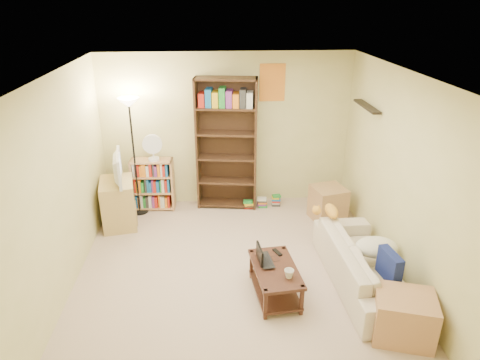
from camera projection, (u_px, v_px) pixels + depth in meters
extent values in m
plane|color=#C5A794|center=(236.00, 278.00, 5.38)|extent=(4.50, 4.50, 0.00)
cube|color=beige|center=(227.00, 131.00, 6.94)|extent=(4.00, 0.04, 2.50)
cube|color=beige|center=(258.00, 329.00, 2.82)|extent=(4.00, 0.04, 2.50)
cube|color=beige|center=(56.00, 194.00, 4.75)|extent=(0.04, 4.50, 2.50)
cube|color=beige|center=(406.00, 183.00, 5.02)|extent=(0.04, 4.50, 2.50)
cube|color=white|center=(235.00, 77.00, 4.38)|extent=(4.00, 4.50, 0.04)
cube|color=red|center=(272.00, 83.00, 6.67)|extent=(0.40, 0.02, 0.58)
cube|color=black|center=(367.00, 106.00, 5.96)|extent=(0.12, 0.80, 0.03)
imported|color=beige|center=(365.00, 264.00, 5.18)|extent=(1.98, 0.89, 0.56)
cube|color=navy|center=(390.00, 266.00, 4.71)|extent=(0.16, 0.38, 0.33)
ellipsoid|color=silver|center=(376.00, 247.00, 5.16)|extent=(0.52, 0.37, 0.22)
ellipsoid|color=gold|center=(331.00, 211.00, 5.69)|extent=(0.36, 0.17, 0.14)
sphere|color=gold|center=(317.00, 210.00, 5.66)|extent=(0.12, 0.12, 0.12)
cube|color=#432319|center=(275.00, 269.00, 4.94)|extent=(0.57, 0.91, 0.04)
cube|color=#432319|center=(275.00, 289.00, 5.06)|extent=(0.54, 0.87, 0.03)
cube|color=#432319|center=(265.00, 304.00, 4.63)|extent=(0.04, 0.04, 0.39)
cube|color=#432319|center=(302.00, 300.00, 4.70)|extent=(0.04, 0.04, 0.39)
cube|color=#432319|center=(251.00, 264.00, 5.33)|extent=(0.04, 0.04, 0.39)
cube|color=#432319|center=(283.00, 261.00, 5.39)|extent=(0.04, 0.04, 0.39)
imported|color=black|center=(270.00, 260.00, 5.05)|extent=(0.42, 0.32, 0.03)
cube|color=white|center=(260.00, 254.00, 4.99)|extent=(0.04, 0.29, 0.19)
imported|color=white|center=(289.00, 274.00, 4.74)|extent=(0.15, 0.15, 0.10)
cube|color=black|center=(277.00, 252.00, 5.21)|extent=(0.10, 0.16, 0.02)
cube|color=tan|center=(118.00, 203.00, 6.51)|extent=(0.59, 0.75, 0.72)
imported|color=black|center=(114.00, 168.00, 6.28)|extent=(0.80, 0.37, 0.44)
cube|color=#3B2916|center=(227.00, 145.00, 6.83)|extent=(1.00, 0.45, 2.14)
cube|color=tan|center=(153.00, 184.00, 6.98)|extent=(0.68, 0.30, 0.86)
cylinder|color=white|center=(154.00, 159.00, 6.79)|extent=(0.17, 0.17, 0.04)
cylinder|color=white|center=(153.00, 153.00, 6.75)|extent=(0.02, 0.02, 0.17)
cylinder|color=white|center=(152.00, 144.00, 6.66)|extent=(0.31, 0.06, 0.31)
cylinder|color=black|center=(140.00, 211.00, 7.03)|extent=(0.28, 0.28, 0.03)
cylinder|color=black|center=(135.00, 161.00, 6.68)|extent=(0.03, 0.03, 1.78)
cone|color=beige|center=(129.00, 102.00, 6.31)|extent=(0.32, 0.32, 0.14)
cube|color=tan|center=(328.00, 204.00, 6.70)|extent=(0.57, 0.57, 0.54)
cube|color=tan|center=(403.00, 317.00, 4.38)|extent=(0.71, 0.65, 0.49)
cube|color=red|center=(249.00, 205.00, 7.12)|extent=(0.15, 0.12, 0.13)
cube|color=#1966B2|center=(262.00, 202.00, 7.17)|extent=(0.15, 0.12, 0.16)
cube|color=gold|center=(276.00, 200.00, 7.21)|extent=(0.15, 0.12, 0.19)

